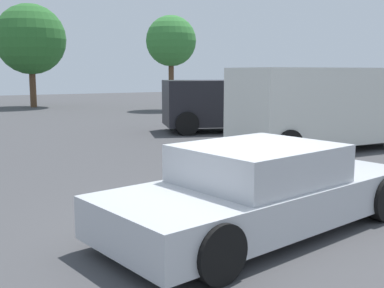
# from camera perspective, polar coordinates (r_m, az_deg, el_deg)

# --- Properties ---
(ground_plane) EXTENTS (80.00, 80.00, 0.00)m
(ground_plane) POSITION_cam_1_polar(r_m,az_deg,el_deg) (6.60, 5.54, -10.09)
(ground_plane) COLOR #424244
(sedan_foreground) EXTENTS (4.88, 2.66, 1.17)m
(sedan_foreground) POSITION_cam_1_polar(r_m,az_deg,el_deg) (6.48, 8.32, -5.48)
(sedan_foreground) COLOR #B7BABF
(sedan_foreground) RESTS_ON ground_plane
(van_white) EXTENTS (5.15, 2.20, 2.21)m
(van_white) POSITION_cam_1_polar(r_m,az_deg,el_deg) (13.46, 15.47, 4.42)
(van_white) COLOR silver
(van_white) RESTS_ON ground_plane
(suv_dark) EXTENTS (4.94, 3.24, 1.81)m
(suv_dark) POSITION_cam_1_polar(r_m,az_deg,el_deg) (17.08, 4.48, 4.89)
(suv_dark) COLOR black
(suv_dark) RESTS_ON ground_plane
(tree_back_left) EXTENTS (4.08, 4.08, 6.02)m
(tree_back_left) POSITION_cam_1_polar(r_m,az_deg,el_deg) (30.06, -18.73, 11.75)
(tree_back_left) COLOR brown
(tree_back_left) RESTS_ON ground_plane
(tree_back_center) EXTENTS (2.74, 2.74, 5.13)m
(tree_back_center) POSITION_cam_1_polar(r_m,az_deg,el_deg) (26.57, -2.53, 12.15)
(tree_back_center) COLOR brown
(tree_back_center) RESTS_ON ground_plane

